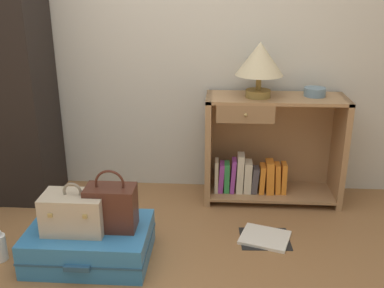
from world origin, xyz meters
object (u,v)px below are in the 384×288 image
bowl (315,92)px  open_book_on_floor (265,238)px  suitcase_large (90,243)px  train_case (74,212)px  table_lamp (260,61)px  handbag (111,207)px  bookshelf (267,152)px

bowl → open_book_on_floor: size_ratio=0.42×
suitcase_large → train_case: 0.23m
table_lamp → open_book_on_floor: table_lamp is taller
bowl → handbag: 1.58m
bookshelf → open_book_on_floor: (-0.05, -0.58, -0.36)m
train_case → table_lamp: bearing=39.2°
bookshelf → train_case: bookshelf is taller
handbag → open_book_on_floor: handbag is taller
table_lamp → bookshelf: bearing=20.7°
bookshelf → bowl: bearing=3.3°
bowl → open_book_on_floor: bowl is taller
suitcase_large → open_book_on_floor: (1.03, 0.27, -0.09)m
table_lamp → train_case: (-1.04, -0.85, -0.70)m
bookshelf → handbag: bookshelf is taller
bookshelf → table_lamp: bearing=-159.3°
train_case → handbag: handbag is taller
suitcase_large → bookshelf: bearing=38.3°
suitcase_large → handbag: (0.14, 0.00, 0.23)m
bookshelf → handbag: bearing=-138.0°
bowl → open_book_on_floor: 1.05m
table_lamp → suitcase_large: 1.57m
table_lamp → train_case: table_lamp is taller
train_case → suitcase_large: bearing=31.2°
table_lamp → open_book_on_floor: size_ratio=1.06×
suitcase_large → table_lamp: bearing=39.6°
suitcase_large → train_case: bearing=-148.8°
table_lamp → suitcase_large: size_ratio=0.54×
train_case → open_book_on_floor: (1.09, 0.31, -0.31)m
bowl → bookshelf: bearing=-176.7°
table_lamp → train_case: size_ratio=1.09×
table_lamp → suitcase_large: bearing=-140.4°
bowl → open_book_on_floor: bearing=-120.3°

